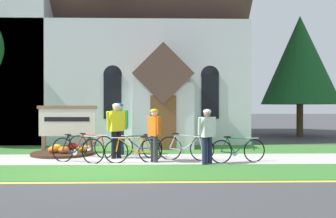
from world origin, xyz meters
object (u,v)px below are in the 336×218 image
object	(u,v)px
bicycle_blue	(238,150)
bicycle_silver	(134,150)
bicycle_orange	(91,146)
bicycle_green	(186,148)
cyclist_in_yellow_jersey	(120,124)
roadside_conifer	(300,60)
cyclist_in_green_jersey	(116,126)
bicycle_yellow	(77,150)
cyclist_in_blue_jersey	(154,131)
cyclist_in_orange_jersey	(207,132)
church_sign	(67,122)
bicycle_black	(138,146)

from	to	relation	value
bicycle_blue	bicycle_silver	bearing A→B (deg)	-179.83
bicycle_orange	bicycle_green	xyz separation A→B (m)	(3.07, -0.70, 0.01)
bicycle_orange	cyclist_in_yellow_jersey	distance (m)	1.25
bicycle_silver	roadside_conifer	xyz separation A→B (m)	(8.74, 9.07, 3.95)
cyclist_in_green_jersey	bicycle_orange	bearing A→B (deg)	162.77
bicycle_yellow	cyclist_in_blue_jersey	distance (m)	2.34
bicycle_yellow	cyclist_in_orange_jersey	world-z (taller)	cyclist_in_orange_jersey
bicycle_green	cyclist_in_green_jersey	distance (m)	2.33
cyclist_in_yellow_jersey	bicycle_blue	bearing A→B (deg)	-24.25
cyclist_in_green_jersey	cyclist_in_blue_jersey	distance (m)	1.47
cyclist_in_orange_jersey	roadside_conifer	distance (m)	11.95
cyclist_in_yellow_jersey	roadside_conifer	distance (m)	12.35
bicycle_yellow	cyclist_in_blue_jersey	world-z (taller)	cyclist_in_blue_jersey
bicycle_orange	cyclist_in_blue_jersey	xyz separation A→B (m)	(2.11, -1.06, 0.55)
bicycle_blue	cyclist_in_blue_jersey	bearing A→B (deg)	178.55
cyclist_in_yellow_jersey	cyclist_in_blue_jersey	bearing A→B (deg)	-52.77
church_sign	cyclist_in_orange_jersey	xyz separation A→B (m)	(4.72, -2.59, -0.19)
bicycle_black	bicycle_green	world-z (taller)	bicycle_green
bicycle_orange	cyclist_in_yellow_jersey	bearing A→B (deg)	32.02
cyclist_in_orange_jersey	cyclist_in_blue_jersey	world-z (taller)	cyclist_in_blue_jersey
bicycle_orange	cyclist_in_blue_jersey	size ratio (longest dim) A/B	1.01
cyclist_in_green_jersey	cyclist_in_yellow_jersey	world-z (taller)	cyclist_in_yellow_jersey
bicycle_black	bicycle_blue	bearing A→B (deg)	-18.76
cyclist_in_yellow_jersey	church_sign	bearing A→B (deg)	162.54
bicycle_black	cyclist_in_green_jersey	size ratio (longest dim) A/B	0.93
cyclist_in_orange_jersey	cyclist_in_blue_jersey	size ratio (longest dim) A/B	0.99
cyclist_in_yellow_jersey	bicycle_green	bearing A→B (deg)	-29.84
church_sign	cyclist_in_yellow_jersey	xyz separation A→B (m)	(1.96, -0.62, -0.04)
cyclist_in_orange_jersey	roadside_conifer	xyz separation A→B (m)	(6.60, 9.36, 3.40)
roadside_conifer	cyclist_in_orange_jersey	bearing A→B (deg)	-125.16
bicycle_orange	roadside_conifer	bearing A→B (deg)	37.82
cyclist_in_blue_jersey	bicycle_orange	bearing A→B (deg)	153.33
bicycle_blue	roadside_conifer	world-z (taller)	roadside_conifer
bicycle_orange	roadside_conifer	world-z (taller)	roadside_conifer
cyclist_in_yellow_jersey	roadside_conifer	size ratio (longest dim) A/B	0.26
church_sign	bicycle_orange	world-z (taller)	church_sign
cyclist_in_blue_jersey	church_sign	bearing A→B (deg)	145.03
bicycle_orange	church_sign	bearing A→B (deg)	132.70
bicycle_yellow	cyclist_in_yellow_jersey	distance (m)	2.06
bicycle_black	cyclist_in_blue_jersey	world-z (taller)	cyclist_in_blue_jersey
cyclist_in_blue_jersey	cyclist_in_green_jersey	bearing A→B (deg)	147.46
cyclist_in_green_jersey	church_sign	bearing A→B (deg)	143.57
bicycle_black	cyclist_in_green_jersey	xyz separation A→B (m)	(-0.67, -0.19, 0.69)
bicycle_blue	roadside_conifer	size ratio (longest dim) A/B	0.25
bicycle_blue	bicycle_green	size ratio (longest dim) A/B	1.01
church_sign	cyclist_in_green_jersey	xyz separation A→B (m)	(1.95, -1.44, -0.06)
bicycle_silver	cyclist_in_yellow_jersey	size ratio (longest dim) A/B	0.95
bicycle_black	cyclist_in_blue_jersey	bearing A→B (deg)	-60.00
cyclist_in_orange_jersey	roadside_conifer	bearing A→B (deg)	54.84
bicycle_orange	bicycle_yellow	size ratio (longest dim) A/B	0.96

